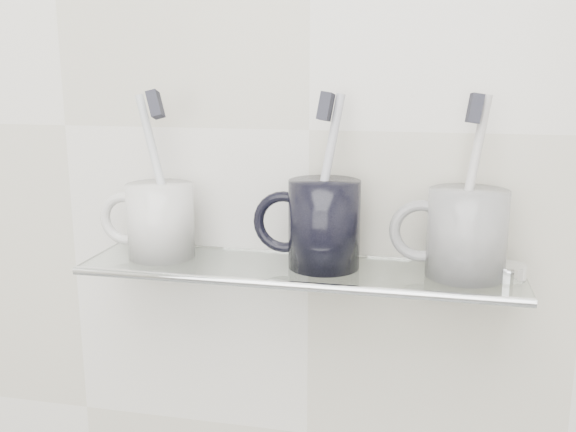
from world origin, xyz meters
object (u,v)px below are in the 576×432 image
(mug_left, at_px, (161,221))
(mug_right, at_px, (467,233))
(mug_center, at_px, (324,224))
(shelf_glass, at_px, (298,270))

(mug_left, bearing_deg, mug_right, -3.33)
(mug_center, bearing_deg, shelf_glass, 168.05)
(mug_right, bearing_deg, mug_center, 168.80)
(mug_left, bearing_deg, shelf_glass, -5.03)
(shelf_glass, bearing_deg, mug_left, 178.30)
(mug_center, height_order, mug_right, mug_center)
(mug_left, xyz_separation_m, mug_right, (0.35, 0.00, 0.00))
(shelf_glass, xyz_separation_m, mug_center, (0.03, 0.00, 0.05))
(shelf_glass, relative_size, mug_left, 5.64)
(shelf_glass, distance_m, mug_center, 0.06)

